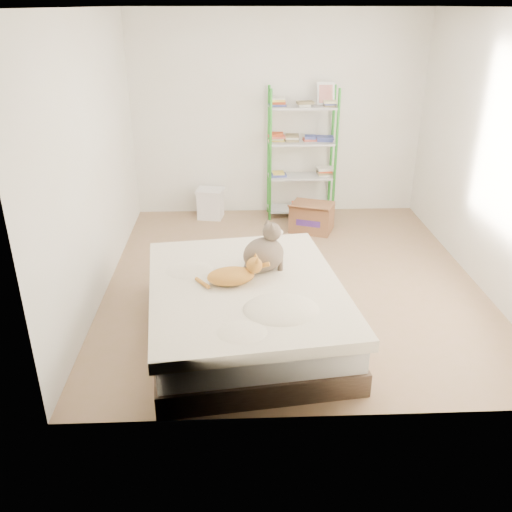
{
  "coord_description": "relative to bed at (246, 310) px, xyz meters",
  "views": [
    {
      "loc": [
        -0.59,
        -5.04,
        2.62
      ],
      "look_at": [
        -0.41,
        -0.75,
        0.62
      ],
      "focal_mm": 38.0,
      "sensor_mm": 36.0,
      "label": 1
    }
  ],
  "objects": [
    {
      "name": "room",
      "position": [
        0.51,
        1.05,
        1.05
      ],
      "size": [
        3.81,
        4.21,
        2.61
      ],
      "color": "#A07C63",
      "rests_on": "ground"
    },
    {
      "name": "bed",
      "position": [
        0.0,
        0.0,
        0.0
      ],
      "size": [
        1.82,
        2.16,
        0.5
      ],
      "rotation": [
        0.0,
        0.0,
        0.12
      ],
      "color": "brown",
      "rests_on": "ground"
    },
    {
      "name": "orange_cat",
      "position": [
        -0.12,
        -0.0,
        0.35
      ],
      "size": [
        0.5,
        0.32,
        0.19
      ],
      "primitive_type": null,
      "rotation": [
        0.0,
        0.0,
        0.14
      ],
      "color": "#C1731F",
      "rests_on": "bed"
    },
    {
      "name": "grey_cat",
      "position": [
        0.16,
        0.24,
        0.47
      ],
      "size": [
        0.47,
        0.44,
        0.44
      ],
      "primitive_type": null,
      "rotation": [
        0.0,
        0.0,
        1.91
      ],
      "color": "#856E5B",
      "rests_on": "bed"
    },
    {
      "name": "shelf_unit",
      "position": [
        0.81,
        2.93,
        0.65
      ],
      "size": [
        0.88,
        0.36,
        1.74
      ],
      "color": "green",
      "rests_on": "ground"
    },
    {
      "name": "cardboard_box",
      "position": [
        0.9,
        2.38,
        -0.07
      ],
      "size": [
        0.61,
        0.63,
        0.41
      ],
      "rotation": [
        0.0,
        0.0,
        -0.36
      ],
      "color": "brown",
      "rests_on": "ground"
    },
    {
      "name": "white_bin",
      "position": [
        -0.4,
        2.9,
        -0.05
      ],
      "size": [
        0.39,
        0.36,
        0.4
      ],
      "rotation": [
        0.0,
        0.0,
        -0.19
      ],
      "color": "white",
      "rests_on": "ground"
    }
  ]
}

